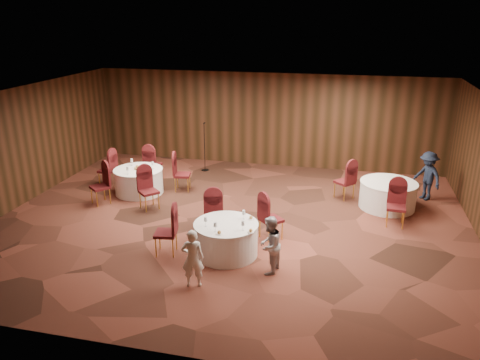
% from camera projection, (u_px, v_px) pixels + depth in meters
% --- Properties ---
extents(ground, '(12.00, 12.00, 0.00)m').
position_uv_depth(ground, '(231.00, 222.00, 12.03)').
color(ground, black).
rests_on(ground, ground).
extents(room_shell, '(12.00, 12.00, 12.00)m').
position_uv_depth(room_shell, '(230.00, 149.00, 11.36)').
color(room_shell, silver).
rests_on(room_shell, ground).
extents(table_main, '(1.42, 1.42, 0.74)m').
position_uv_depth(table_main, '(226.00, 239.00, 10.33)').
color(table_main, white).
rests_on(table_main, ground).
extents(table_left, '(1.43, 1.43, 0.74)m').
position_uv_depth(table_left, '(139.00, 181.00, 13.87)').
color(table_left, white).
rests_on(table_left, ground).
extents(table_right, '(1.53, 1.53, 0.74)m').
position_uv_depth(table_right, '(388.00, 195.00, 12.82)').
color(table_right, white).
rests_on(table_right, ground).
extents(chairs_main, '(2.82, 1.98, 1.00)m').
position_uv_depth(chairs_main, '(218.00, 221.00, 10.91)').
color(chairs_main, '#44100D').
rests_on(chairs_main, ground).
extents(chairs_left, '(2.98, 2.91, 1.00)m').
position_uv_depth(chairs_left, '(139.00, 177.00, 13.83)').
color(chairs_left, '#44100D').
rests_on(chairs_left, ground).
extents(chairs_right, '(1.94, 2.23, 1.00)m').
position_uv_depth(chairs_right, '(369.00, 193.00, 12.56)').
color(chairs_right, '#44100D').
rests_on(chairs_right, ground).
extents(tabletop_main, '(1.12, 1.04, 0.22)m').
position_uv_depth(tabletop_main, '(234.00, 223.00, 9.99)').
color(tabletop_main, silver).
rests_on(tabletop_main, table_main).
extents(tabletop_left, '(0.82, 0.83, 0.22)m').
position_uv_depth(tabletop_left, '(138.00, 167.00, 13.71)').
color(tabletop_left, silver).
rests_on(tabletop_left, table_left).
extents(tabletop_right, '(0.08, 0.08, 0.22)m').
position_uv_depth(tabletop_right, '(400.00, 180.00, 12.37)').
color(tabletop_right, silver).
rests_on(tabletop_right, table_right).
extents(mic_stand, '(0.24, 0.24, 1.66)m').
position_uv_depth(mic_stand, '(205.00, 157.00, 15.81)').
color(mic_stand, black).
rests_on(mic_stand, ground).
extents(woman_a, '(0.50, 0.39, 1.21)m').
position_uv_depth(woman_a, '(193.00, 258.00, 9.04)').
color(woman_a, silver).
rests_on(woman_a, ground).
extents(woman_b, '(0.57, 0.68, 1.24)m').
position_uv_depth(woman_b, '(270.00, 245.00, 9.51)').
color(woman_b, '#B2B2B7').
rests_on(woman_b, ground).
extents(man_c, '(0.98, 1.04, 1.42)m').
position_uv_depth(man_c, '(427.00, 176.00, 13.29)').
color(man_c, '#151E31').
rests_on(man_c, ground).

